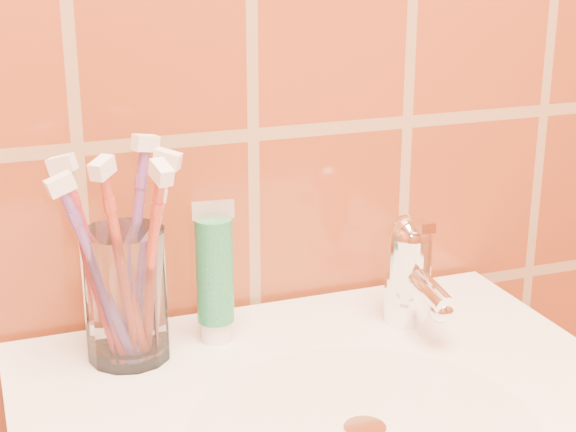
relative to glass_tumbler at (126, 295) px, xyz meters
name	(u,v)px	position (x,y,z in m)	size (l,w,h in m)	color
glass_tumbler	(126,295)	(0.00, 0.00, 0.00)	(0.08, 0.08, 0.13)	white
toothpaste_tube	(215,276)	(0.09, 0.01, 0.00)	(0.04, 0.04, 0.15)	white
faucet	(410,267)	(0.29, -0.03, 0.00)	(0.05, 0.11, 0.12)	white
toothbrush_0	(134,247)	(0.01, 0.02, 0.04)	(0.06, 0.04, 0.22)	#78418C
toothbrush_1	(122,266)	(-0.01, -0.02, 0.04)	(0.05, 0.05, 0.22)	#AF3B25
toothbrush_2	(95,263)	(-0.03, 0.00, 0.04)	(0.07, 0.05, 0.21)	#B02530
toothbrush_3	(150,256)	(0.02, 0.00, 0.04)	(0.06, 0.05, 0.21)	white
toothbrush_4	(150,266)	(0.02, -0.03, 0.04)	(0.04, 0.09, 0.22)	#B33B26
toothbrush_5	(99,274)	(-0.03, -0.02, 0.03)	(0.08, 0.03, 0.20)	#714799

